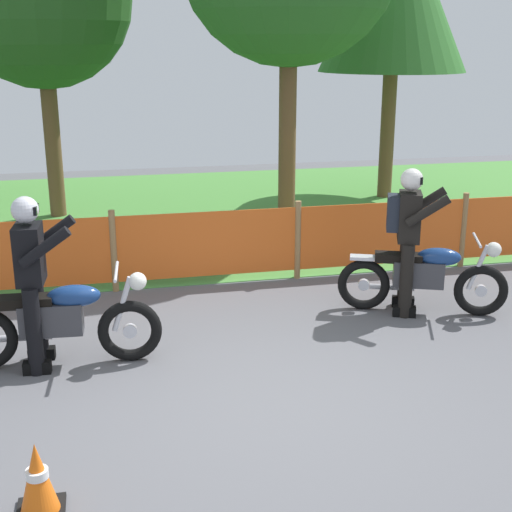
# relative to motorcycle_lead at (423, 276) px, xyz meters

# --- Properties ---
(ground) EXTENTS (24.00, 24.00, 0.02)m
(ground) POSITION_rel_motorcycle_lead_xyz_m (-2.27, -1.62, -0.45)
(ground) COLOR #5B5B60
(grass_verge) EXTENTS (24.00, 7.94, 0.01)m
(grass_verge) POSITION_rel_motorcycle_lead_xyz_m (-2.27, 5.48, -0.44)
(grass_verge) COLOR #4C8C3D
(grass_verge) RESTS_ON ground
(barrier_fence) EXTENTS (11.97, 0.08, 1.05)m
(barrier_fence) POSITION_rel_motorcycle_lead_xyz_m (-2.27, 1.50, 0.10)
(barrier_fence) COLOR #997547
(barrier_fence) RESTS_ON ground
(motorcycle_lead) EXTENTS (1.84, 0.88, 0.92)m
(motorcycle_lead) POSITION_rel_motorcycle_lead_xyz_m (0.00, 0.00, 0.00)
(motorcycle_lead) COLOR black
(motorcycle_lead) RESTS_ON ground
(motorcycle_trailing) EXTENTS (2.00, 0.59, 0.95)m
(motorcycle_trailing) POSITION_rel_motorcycle_lead_xyz_m (-4.04, -0.53, 0.01)
(motorcycle_trailing) COLOR black
(motorcycle_trailing) RESTS_ON ground
(rider_lead) EXTENTS (0.77, 0.68, 1.69)m
(rider_lead) POSITION_rel_motorcycle_lead_xyz_m (-0.20, 0.07, 0.51)
(rider_lead) COLOR black
(rider_lead) RESTS_ON ground
(rider_trailing) EXTENTS (0.58, 0.57, 1.69)m
(rider_trailing) POSITION_rel_motorcycle_lead_xyz_m (-4.24, -0.52, 0.47)
(rider_trailing) COLOR black
(rider_trailing) RESTS_ON ground
(traffic_cone) EXTENTS (0.32, 0.32, 0.53)m
(traffic_cone) POSITION_rel_motorcycle_lead_xyz_m (-4.09, -2.86, -0.18)
(traffic_cone) COLOR black
(traffic_cone) RESTS_ON ground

